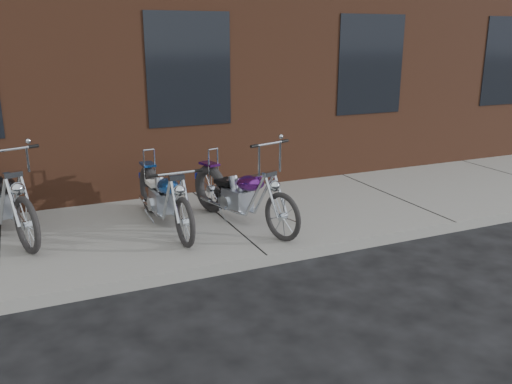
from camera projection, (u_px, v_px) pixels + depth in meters
name	position (u px, v px, depth m)	size (l,w,h in m)	color
ground	(267.00, 267.00, 6.66)	(120.00, 120.00, 0.00)	black
sidewalk	(224.00, 223.00, 7.95)	(22.00, 3.00, 0.15)	gray
chopper_purple	(241.00, 196.00, 7.60)	(0.82, 2.20, 1.27)	black
chopper_blue	(164.00, 199.00, 7.50)	(0.55, 2.26, 0.98)	black
chopper_third	(0.00, 201.00, 7.23)	(0.98, 2.42, 1.28)	black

